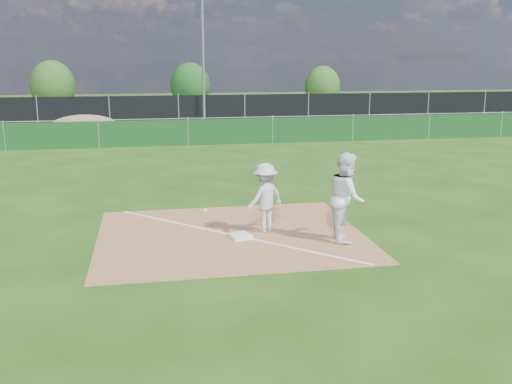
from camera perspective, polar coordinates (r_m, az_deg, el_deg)
ground at (r=21.81m, az=-5.87°, el=2.73°), size 90.00×90.00×0.00m
infield_dirt at (r=13.11m, az=-2.52°, el=-4.32°), size 6.00×5.00×0.02m
foul_line at (r=13.11m, az=-2.52°, el=-4.26°), size 5.01×5.01×0.01m
green_fence at (r=26.65m, az=-6.81°, el=5.93°), size 44.00×0.05×1.20m
dirt_mound at (r=30.25m, az=-16.83°, el=6.30°), size 3.38×2.60×1.17m
black_fence at (r=34.56m, az=-7.75°, el=8.07°), size 46.00×0.04×1.80m
parking_lot at (r=39.61m, az=-8.09°, el=7.42°), size 46.00×9.00×0.01m
light_pole at (r=34.23m, az=-5.31°, el=13.29°), size 0.16×0.16×8.00m
first_base at (r=12.85m, az=-1.58°, el=-4.43°), size 0.52×0.52×0.09m
play_at_first at (r=13.16m, az=0.87°, el=-0.56°), size 2.04×1.04×1.61m
runner at (r=12.68m, az=9.02°, el=-0.48°), size 0.91×1.08×1.98m
car_left at (r=39.46m, az=-14.69°, el=8.27°), size 5.05×3.20×1.60m
car_mid at (r=39.98m, az=-8.67°, el=8.44°), size 4.35×2.98×1.36m
car_right at (r=38.74m, az=-1.79°, el=8.36°), size 4.70×3.15×1.27m
tree_left at (r=45.08m, az=-19.67°, el=9.98°), size 3.21×3.21×3.81m
tree_mid at (r=45.35m, az=-6.59°, el=10.55°), size 3.06×3.06×3.63m
tree_right at (r=46.97m, az=6.67°, el=10.46°), size 2.82×2.82×3.34m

